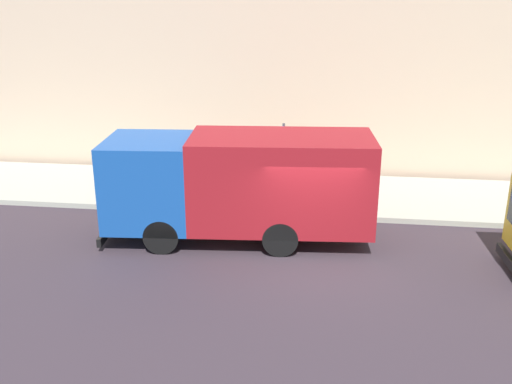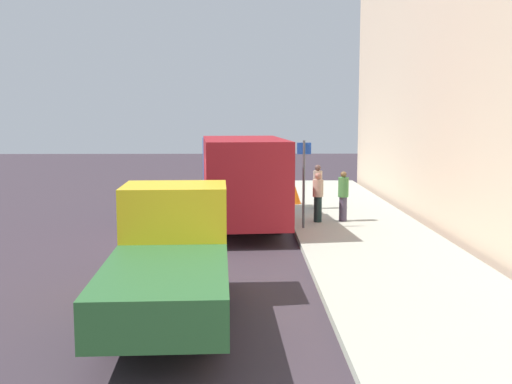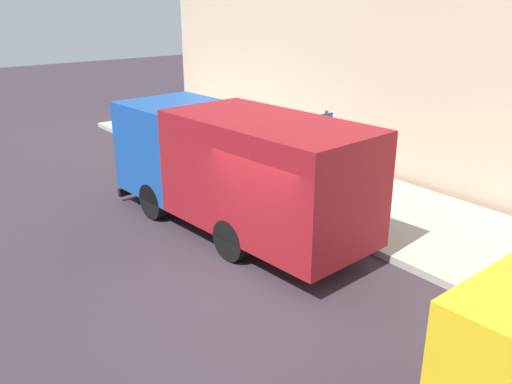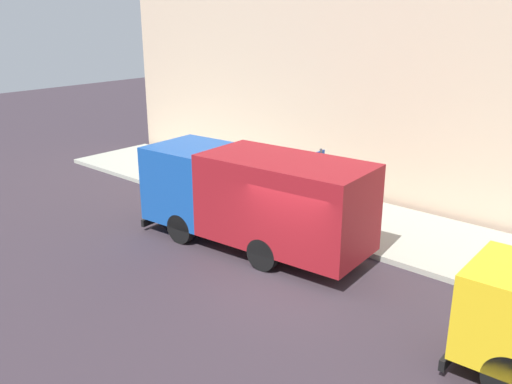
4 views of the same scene
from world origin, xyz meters
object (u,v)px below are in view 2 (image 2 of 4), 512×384
Objects in this scene: large_utility_truck at (241,177)px; small_flatbed_truck at (171,258)px; pedestrian_walking at (318,196)px; pedestrian_third at (343,195)px; traffic_cone_orange at (295,194)px; street_sign_post at (304,177)px; pedestrian_standing at (318,185)px.

small_flatbed_truck is (-1.25, -9.15, -0.57)m from large_utility_truck.
pedestrian_third is (0.86, 0.15, 0.01)m from pedestrian_walking.
large_utility_truck reaches higher than pedestrian_walking.
pedestrian_third is 4.33m from traffic_cone_orange.
small_flatbed_truck is at bearing -111.65° from street_sign_post.
pedestrian_third is 2.02m from street_sign_post.
small_flatbed_truck reaches higher than pedestrian_walking.
small_flatbed_truck is 13.85m from traffic_cone_orange.
pedestrian_walking is at bearing -4.13° from large_utility_truck.
large_utility_truck is at bearing 70.72° from pedestrian_third.
street_sign_post reaches higher than pedestrian_standing.
large_utility_truck is 4.18m from pedestrian_standing.
small_flatbed_truck is 8.75m from street_sign_post.
large_utility_truck reaches higher than street_sign_post.
pedestrian_third is (4.66, 9.32, -0.06)m from small_flatbed_truck.
large_utility_truck is at bearing -25.76° from pedestrian_standing.
pedestrian_walking is 2.23× the size of traffic_cone_orange.
street_sign_post is at bearing -32.45° from large_utility_truck.
large_utility_truck is 4.52× the size of pedestrian_third.
pedestrian_walking is at bearing 11.97° from pedestrian_standing.
large_utility_truck is at bearing 79.95° from small_flatbed_truck.
pedestrian_third is at bearing -72.51° from traffic_cone_orange.
pedestrian_standing is at bearing -59.91° from traffic_cone_orange.
street_sign_post reaches higher than pedestrian_third.
small_flatbed_truck is at bearing -104.09° from traffic_cone_orange.
pedestrian_standing is 2.85m from pedestrian_third.
street_sign_post is (1.97, -1.04, 0.11)m from large_utility_truck.
pedestrian_standing is (4.13, 12.12, -0.06)m from small_flatbed_truck.
large_utility_truck reaches higher than pedestrian_third.
traffic_cone_orange is at bearing -4.64° from pedestrian_third.
large_utility_truck is at bearing -10.89° from pedestrian_walking.
pedestrian_third is at bearing 178.58° from pedestrian_walking.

